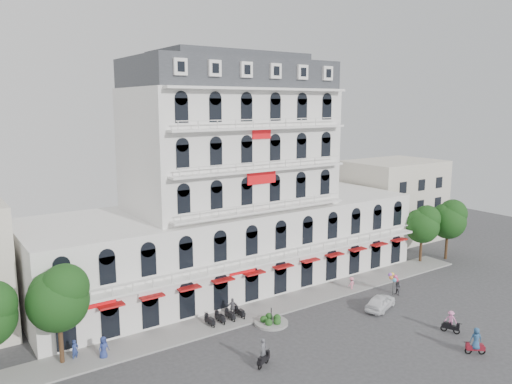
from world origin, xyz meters
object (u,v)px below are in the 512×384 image
object	(u,v)px
rider_west	(263,353)
rider_east	(476,341)
parked_car	(380,302)
rider_center	(451,321)
balloon_vendor	(396,284)

from	to	relation	value
rider_west	rider_east	bearing A→B (deg)	-53.70
rider_east	parked_car	bearing A→B (deg)	-54.91
rider_center	balloon_vendor	world-z (taller)	balloon_vendor
parked_car	rider_east	distance (m)	10.76
balloon_vendor	rider_west	bearing A→B (deg)	-168.74
balloon_vendor	rider_center	bearing A→B (deg)	-109.27
rider_center	balloon_vendor	distance (m)	9.34
parked_car	rider_center	distance (m)	7.28
parked_car	rider_west	xyz separation A→B (m)	(-16.13, -2.42, 0.33)
rider_west	rider_east	size ratio (longest dim) A/B	1.01
parked_car	balloon_vendor	xyz separation A→B (m)	(4.25, 1.64, 0.51)
parked_car	balloon_vendor	distance (m)	4.58
parked_car	rider_center	bearing A→B (deg)	169.39
rider_west	balloon_vendor	bearing A→B (deg)	-14.28
rider_east	rider_center	world-z (taller)	rider_east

